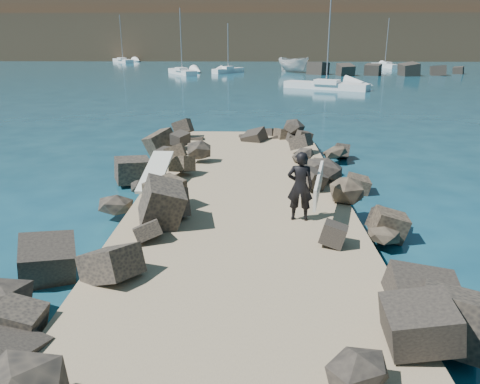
{
  "coord_description": "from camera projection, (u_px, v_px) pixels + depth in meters",
  "views": [
    {
      "loc": [
        0.26,
        -11.49,
        5.0
      ],
      "look_at": [
        0.0,
        -1.0,
        1.5
      ],
      "focal_mm": 35.0,
      "sensor_mm": 36.0,
      "label": 1
    }
  ],
  "objects": [
    {
      "name": "sailboat_d",
      "position": [
        385.0,
        66.0,
        78.65
      ],
      "size": [
        3.34,
        6.73,
        8.01
      ],
      "color": "white",
      "rests_on": "ground"
    },
    {
      "name": "surfer_with_board",
      "position": [
        303.0,
        186.0,
        11.55
      ],
      "size": [
        1.05,
        2.15,
        1.76
      ],
      "color": "black",
      "rests_on": "jetty"
    },
    {
      "name": "sailboat_e",
      "position": [
        123.0,
        61.0,
        94.59
      ],
      "size": [
        5.7,
        7.32,
        9.21
      ],
      "color": "white",
      "rests_on": "ground"
    },
    {
      "name": "riprap_right",
      "position": [
        364.0,
        241.0,
        10.84
      ],
      "size": [
        2.6,
        22.0,
        1.0
      ],
      "primitive_type": "cube",
      "color": "black",
      "rests_on": "ground"
    },
    {
      "name": "sailboat_c",
      "position": [
        326.0,
        86.0,
        46.56
      ],
      "size": [
        8.32,
        5.65,
        10.05
      ],
      "color": "white",
      "rests_on": "ground"
    },
    {
      "name": "ground",
      "position": [
        241.0,
        233.0,
        12.49
      ],
      "size": [
        800.0,
        800.0,
        0.0
      ],
      "primitive_type": "plane",
      "color": "#0F384C",
      "rests_on": "ground"
    },
    {
      "name": "jetty",
      "position": [
        239.0,
        257.0,
        10.49
      ],
      "size": [
        6.0,
        26.0,
        0.6
      ],
      "primitive_type": "cube",
      "color": "#8C7759",
      "rests_on": "ground"
    },
    {
      "name": "boat_imported",
      "position": [
        294.0,
        64.0,
        68.17
      ],
      "size": [
        5.35,
        5.93,
        2.25
      ],
      "primitive_type": "imported",
      "rotation": [
        0.0,
        0.0,
        0.67
      ],
      "color": "silver",
      "rests_on": "ground"
    },
    {
      "name": "sailboat_b",
      "position": [
        228.0,
        70.0,
        67.19
      ],
      "size": [
        4.51,
        5.11,
        6.91
      ],
      "color": "white",
      "rests_on": "ground"
    },
    {
      "name": "surfboard_resting",
      "position": [
        156.0,
        175.0,
        14.07
      ],
      "size": [
        0.71,
        2.61,
        0.09
      ],
      "primitive_type": "cube",
      "rotation": [
        0.0,
        0.0,
        -0.02
      ],
      "color": "silver",
      "rests_on": "riprap_left"
    },
    {
      "name": "headland",
      "position": [
        281.0,
        2.0,
        158.94
      ],
      "size": [
        360.0,
        140.0,
        32.0
      ],
      "primitive_type": "cube",
      "color": "#2D4919",
      "rests_on": "ground"
    },
    {
      "name": "riprap_left",
      "position": [
        116.0,
        238.0,
        10.97
      ],
      "size": [
        2.6,
        22.0,
        1.0
      ],
      "primitive_type": "cube",
      "color": "black",
      "rests_on": "ground"
    },
    {
      "name": "sailboat_a",
      "position": [
        182.0,
        72.0,
        64.67
      ],
      "size": [
        4.85,
        7.19,
        8.78
      ],
      "color": "white",
      "rests_on": "ground"
    }
  ]
}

